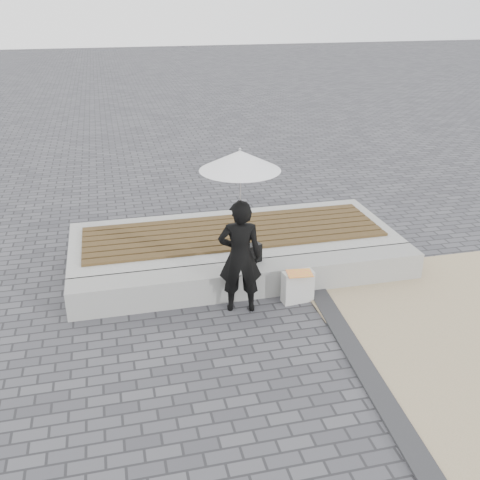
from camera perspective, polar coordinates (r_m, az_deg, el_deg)
The scene contains 10 objects.
ground at distance 6.67m, azimuth 4.86°, elevation -11.74°, with size 80.00×80.00×0.00m, color #4A4A4F.
edging_band at distance 6.54m, azimuth 12.69°, elevation -12.96°, with size 0.25×5.20×0.04m, color #2E2E30.
seating_ledge at distance 7.87m, azimuth 1.29°, elevation -3.96°, with size 5.00×0.45×0.40m, color gray.
timber_platform at distance 8.91m, azimuth -0.68°, elevation -0.45°, with size 5.00×2.00×0.40m, color #ACADA7.
timber_decking at distance 8.83m, azimuth -0.69°, elevation 0.85°, with size 4.60×1.40×0.04m, color brown, non-canonical shape.
woman at distance 7.20m, azimuth 0.00°, elevation -1.69°, with size 0.56×0.37×1.53m, color black.
parasol at distance 6.75m, azimuth 0.00°, elevation 8.05°, with size 0.98×0.98×1.26m.
handbag at distance 7.81m, azimuth 0.87°, elevation -1.46°, with size 0.38×0.13×0.27m, color black.
canvas_tote at distance 7.67m, azimuth 5.85°, elevation -4.71°, with size 0.42×0.18×0.44m, color #BABBB6.
magazine at distance 7.52m, azimuth 6.05°, elevation -3.36°, with size 0.33×0.24×0.01m, color #FC3545.
Camera 1 is at (-1.81, -5.12, 3.88)m, focal length 42.20 mm.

